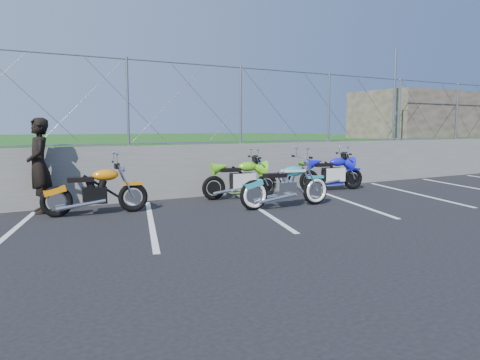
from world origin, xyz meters
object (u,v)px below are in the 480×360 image
sportbike_green (242,181)px  sportbike_blue (332,174)px  naked_orange (97,192)px  cruiser_turquoise (287,187)px  person_standing (39,166)px

sportbike_green → sportbike_blue: size_ratio=1.00×
naked_orange → sportbike_green: 3.56m
cruiser_turquoise → person_standing: person_standing is taller
naked_orange → sportbike_green: bearing=12.7°
cruiser_turquoise → sportbike_green: bearing=100.6°
cruiser_turquoise → naked_orange: size_ratio=1.07×
naked_orange → sportbike_blue: 6.45m
sportbike_green → sportbike_blue: sportbike_blue is taller
naked_orange → sportbike_blue: (6.44, 0.35, -0.00)m
cruiser_turquoise → person_standing: size_ratio=1.15×
sportbike_green → person_standing: size_ratio=1.02×
naked_orange → cruiser_turquoise: bearing=-11.0°
sportbike_blue → person_standing: person_standing is taller
sportbike_blue → cruiser_turquoise: bearing=-139.4°
cruiser_turquoise → sportbike_green: cruiser_turquoise is taller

